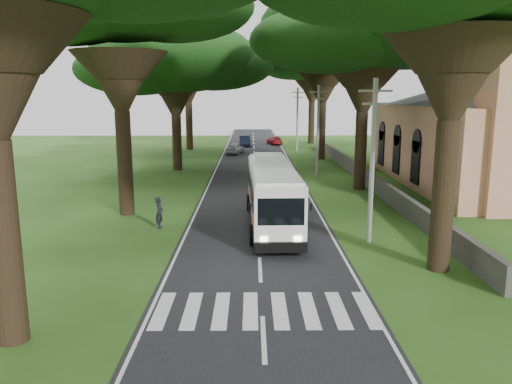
% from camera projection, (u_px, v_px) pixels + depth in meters
% --- Properties ---
extents(ground, '(140.00, 140.00, 0.00)m').
position_uv_depth(ground, '(261.00, 288.00, 18.98)').
color(ground, '#294B15').
rests_on(ground, ground).
extents(road, '(8.00, 120.00, 0.04)m').
position_uv_depth(road, '(255.00, 178.00, 43.49)').
color(road, black).
rests_on(road, ground).
extents(crosswalk, '(8.00, 3.00, 0.01)m').
position_uv_depth(crosswalk, '(262.00, 311.00, 17.01)').
color(crosswalk, silver).
rests_on(crosswalk, ground).
extents(property_wall, '(0.35, 50.00, 1.20)m').
position_uv_depth(property_wall, '(361.00, 173.00, 42.48)').
color(property_wall, '#383533').
rests_on(property_wall, ground).
extents(church, '(14.00, 24.00, 11.60)m').
position_uv_depth(church, '(482.00, 124.00, 39.32)').
color(church, '#E59C6F').
rests_on(church, ground).
extents(pole_near, '(1.60, 0.24, 8.00)m').
position_uv_depth(pole_near, '(372.00, 159.00, 24.10)').
color(pole_near, gray).
rests_on(pole_near, ground).
extents(pole_mid, '(1.60, 0.24, 8.00)m').
position_uv_depth(pole_mid, '(318.00, 129.00, 43.71)').
color(pole_mid, gray).
rests_on(pole_mid, ground).
extents(pole_far, '(1.60, 0.24, 8.00)m').
position_uv_depth(pole_far, '(297.00, 118.00, 63.33)').
color(pole_far, gray).
rests_on(pole_far, ground).
extents(tree_l_midb, '(15.63, 15.63, 13.86)m').
position_uv_depth(tree_l_midb, '(174.00, 58.00, 46.29)').
color(tree_l_midb, black).
rests_on(tree_l_midb, ground).
extents(tree_l_far, '(15.28, 15.28, 15.84)m').
position_uv_depth(tree_l_far, '(187.00, 52.00, 63.54)').
color(tree_l_far, black).
rests_on(tree_l_far, ground).
extents(tree_r_mida, '(15.48, 15.48, 15.34)m').
position_uv_depth(tree_r_mida, '(366.00, 28.00, 36.34)').
color(tree_r_mida, black).
rests_on(tree_r_mida, ground).
extents(tree_r_midb, '(14.98, 14.98, 15.97)m').
position_uv_depth(tree_r_midb, '(324.00, 43.00, 53.85)').
color(tree_r_midb, black).
rests_on(tree_r_midb, ground).
extents(tree_r_far, '(14.46, 14.46, 15.47)m').
position_uv_depth(tree_r_far, '(313.00, 58.00, 71.59)').
color(tree_r_far, black).
rests_on(tree_r_far, ground).
extents(coach_bus, '(2.93, 11.50, 3.37)m').
position_uv_depth(coach_bus, '(272.00, 193.00, 27.74)').
color(coach_bus, white).
rests_on(coach_bus, ground).
extents(distant_car_a, '(2.49, 4.20, 1.34)m').
position_uv_depth(distant_car_a, '(235.00, 148.00, 60.78)').
color(distant_car_a, '#B5B5BA').
rests_on(distant_car_a, road).
extents(distant_car_b, '(1.68, 4.40, 1.43)m').
position_uv_depth(distant_car_b, '(245.00, 141.00, 69.95)').
color(distant_car_b, navy).
rests_on(distant_car_b, road).
extents(distant_car_c, '(2.38, 4.35, 1.20)m').
position_uv_depth(distant_car_c, '(275.00, 140.00, 71.96)').
color(distant_car_c, maroon).
rests_on(distant_car_c, road).
extents(pedestrian, '(0.44, 0.65, 1.74)m').
position_uv_depth(pedestrian, '(159.00, 213.00, 27.25)').
color(pedestrian, black).
rests_on(pedestrian, ground).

